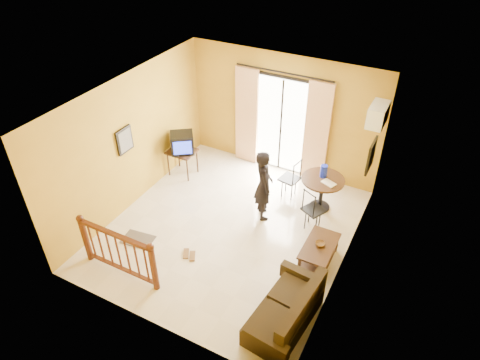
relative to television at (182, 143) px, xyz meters
The scene contains 19 objects.
ground 2.37m from the television, 32.52° to the right, with size 5.00×5.00×0.00m, color beige.
room_shell 2.37m from the television, 32.52° to the right, with size 5.00×5.00×5.00m.
balcony_door 2.27m from the television, 33.62° to the left, with size 2.25×0.14×2.46m.
tv_table 0.31m from the television, behind, with size 0.63×0.52×0.63m.
television is the anchor object (origin of this frame).
picture_left 1.59m from the television, 104.08° to the right, with size 0.05×0.42×0.52m.
dining_table 3.26m from the television, ahead, with size 0.88×0.88×0.74m.
water_jug 3.22m from the television, ahead, with size 0.14×0.14×0.27m, color #1322B7.
serving_tray 3.39m from the television, ahead, with size 0.28×0.18×0.02m, color beige.
dining_chairs 3.02m from the television, ahead, with size 1.32×1.25×0.95m.
air_conditioner 4.24m from the television, 10.86° to the left, with size 0.31×0.60×0.40m.
botanical_print 4.16m from the television, ahead, with size 0.05×0.50×0.60m.
coffee_table 3.96m from the television, 18.43° to the right, with size 0.52×0.94×0.42m.
bowl 3.94m from the television, 18.35° to the right, with size 0.17×0.17×0.05m, color brown.
sofa 4.65m from the television, 36.38° to the right, with size 0.87×1.62×0.74m.
standing_person 2.32m from the television, 12.71° to the right, with size 0.56×0.37×1.54m, color black.
stair_balustrade 3.19m from the television, 76.93° to the right, with size 1.63×0.13×1.04m.
doormat 2.49m from the television, 79.36° to the right, with size 0.60×0.40×0.02m, color #554C44.
sandals 2.81m from the television, 54.86° to the right, with size 0.35×0.27×0.03m.
Camera 1 is at (3.12, -5.56, 5.81)m, focal length 32.00 mm.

